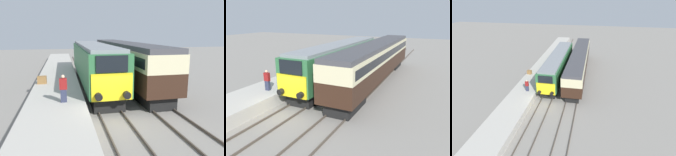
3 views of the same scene
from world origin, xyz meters
The scene contains 8 objects.
ground_plane centered at (0.00, 0.00, 0.00)m, with size 120.00×120.00×0.00m, color gray.
platform_left centered at (-3.30, 8.00, 0.47)m, with size 3.50×50.00×0.93m.
rails_near_track centered at (0.00, 5.00, 0.07)m, with size 1.51×60.00×0.14m.
rails_far_track centered at (3.40, 5.00, 0.07)m, with size 1.50×60.00×0.14m.
locomotive centered at (0.00, 8.64, 2.25)m, with size 2.70×16.38×3.98m.
passenger_carriage centered at (3.40, 10.11, 2.46)m, with size 2.75×19.55×4.04m.
person_on_platform centered at (-2.80, 1.26, 1.75)m, with size 0.44×0.26×1.64m.
luggage_crate centered at (-4.47, 6.62, 1.23)m, with size 0.70×0.56×0.60m.
Camera 1 is at (-2.76, -11.46, 4.94)m, focal length 35.00 mm.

